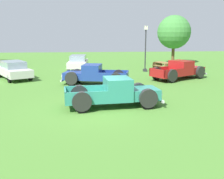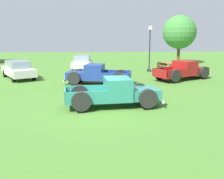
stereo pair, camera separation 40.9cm
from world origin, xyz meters
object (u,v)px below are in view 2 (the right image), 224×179
at_px(pickup_truck_behind_right, 185,70).
at_px(trash_can, 185,68).
at_px(sedan_distant_a, 18,69).
at_px(lamp_post_near, 150,48).
at_px(pickup_truck_foreground, 119,93).
at_px(sedan_distant_b, 82,62).
at_px(oak_tree_east, 179,32).
at_px(picnic_table, 168,65).
at_px(pickup_truck_behind_left, 94,75).

distance_m(pickup_truck_behind_right, trash_can, 3.91).
relative_size(sedan_distant_a, lamp_post_near, 1.05).
bearing_deg(trash_can, lamp_post_near, 166.14).
height_order(pickup_truck_foreground, sedan_distant_b, pickup_truck_foreground).
height_order(trash_can, oak_tree_east, oak_tree_east).
bearing_deg(sedan_distant_b, sedan_distant_a, -133.81).
relative_size(sedan_distant_a, trash_can, 4.93).
bearing_deg(pickup_truck_behind_right, trash_can, 72.02).
bearing_deg(picnic_table, pickup_truck_foreground, -114.78).
relative_size(sedan_distant_b, oak_tree_east, 0.78).
height_order(picnic_table, oak_tree_east, oak_tree_east).
relative_size(pickup_truck_behind_right, sedan_distant_a, 1.10).
height_order(sedan_distant_a, picnic_table, sedan_distant_a).
bearing_deg(oak_tree_east, lamp_post_near, -126.99).
bearing_deg(sedan_distant_a, pickup_truck_behind_right, -5.13).
height_order(pickup_truck_behind_right, oak_tree_east, oak_tree_east).
height_order(pickup_truck_behind_left, oak_tree_east, oak_tree_east).
xyz_separation_m(lamp_post_near, picnic_table, (2.12, 1.00, -1.83)).
distance_m(pickup_truck_behind_left, oak_tree_east, 16.53).
distance_m(pickup_truck_behind_right, sedan_distant_b, 10.77).
distance_m(sedan_distant_a, oak_tree_east, 19.38).
xyz_separation_m(picnic_table, oak_tree_east, (2.75, 5.47, 3.30)).
distance_m(pickup_truck_behind_right, oak_tree_east, 11.74).
distance_m(pickup_truck_behind_left, lamp_post_near, 8.32).
relative_size(pickup_truck_behind_left, trash_can, 5.31).
bearing_deg(lamp_post_near, oak_tree_east, 53.01).
bearing_deg(sedan_distant_a, picnic_table, 17.35).
relative_size(picnic_table, oak_tree_east, 0.40).
xyz_separation_m(sedan_distant_a, lamp_post_near, (11.59, 3.29, 1.56)).
bearing_deg(pickup_truck_behind_left, pickup_truck_behind_right, 12.56).
xyz_separation_m(pickup_truck_behind_right, sedan_distant_a, (-13.65, 1.23, 0.04)).
bearing_deg(oak_tree_east, pickup_truck_behind_right, -104.39).
bearing_deg(sedan_distant_a, lamp_post_near, 15.83).
bearing_deg(pickup_truck_behind_left, picnic_table, 43.79).
xyz_separation_m(pickup_truck_behind_right, trash_can, (1.20, 3.71, -0.24)).
bearing_deg(pickup_truck_behind_right, sedan_distant_b, 143.00).
xyz_separation_m(lamp_post_near, trash_can, (3.26, -0.80, -1.85)).
relative_size(pickup_truck_foreground, pickup_truck_behind_right, 0.97).
height_order(lamp_post_near, oak_tree_east, oak_tree_east).
distance_m(pickup_truck_foreground, oak_tree_east, 21.07).
relative_size(sedan_distant_b, lamp_post_near, 1.01).
bearing_deg(sedan_distant_a, pickup_truck_foreground, -50.31).
distance_m(lamp_post_near, trash_can, 3.83).
bearing_deg(picnic_table, pickup_truck_behind_left, -136.21).
xyz_separation_m(picnic_table, trash_can, (1.13, -1.80, -0.01)).
xyz_separation_m(pickup_truck_foreground, sedan_distant_b, (-2.50, 14.35, 0.06)).
xyz_separation_m(pickup_truck_behind_right, sedan_distant_b, (-8.60, 6.48, 0.05)).
bearing_deg(pickup_truck_foreground, pickup_truck_behind_left, 101.76).
bearing_deg(trash_can, sedan_distant_a, -170.51).
height_order(pickup_truck_foreground, pickup_truck_behind_right, pickup_truck_behind_right).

